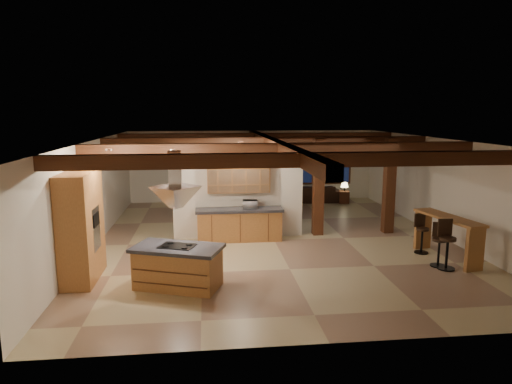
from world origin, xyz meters
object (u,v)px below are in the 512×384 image
at_px(dining_table, 269,208).
at_px(sofa, 311,193).
at_px(bar_counter, 447,230).
at_px(kitchen_island, 178,266).

distance_m(dining_table, sofa, 3.36).
bearing_deg(sofa, dining_table, 51.61).
xyz_separation_m(sofa, bar_counter, (1.68, -7.65, 0.40)).
bearing_deg(sofa, kitchen_island, 61.78).
bearing_deg(bar_counter, kitchen_island, -170.09).
bearing_deg(bar_counter, dining_table, 127.05).
height_order(kitchen_island, bar_counter, bar_counter).
distance_m(kitchen_island, sofa, 10.10).
bearing_deg(kitchen_island, dining_table, 65.70).
xyz_separation_m(kitchen_island, dining_table, (2.81, 6.21, -0.12)).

